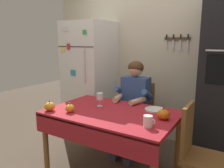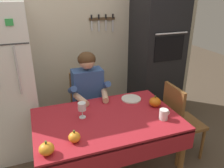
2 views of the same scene
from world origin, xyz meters
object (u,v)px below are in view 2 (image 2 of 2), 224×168
Objects in this scene: refrigerator at (4,84)px; pumpkin_small at (74,137)px; wine_glass at (82,107)px; pumpkin_medium at (155,102)px; chair_behind_person at (86,104)px; chair_right_side at (179,119)px; serving_tray at (131,99)px; coffee_mug at (164,114)px; dining_table at (108,126)px; seated_person at (89,94)px; pumpkin_large at (47,149)px; wall_oven at (156,54)px.

refrigerator is 1.27m from pumpkin_small.
wine_glass is 1.26× the size of pumpkin_medium.
chair_behind_person is 1.00× the size of chair_right_side.
coffee_mug is at bearing -76.37° from serving_tray.
serving_tray is at bearing 37.90° from dining_table.
seated_person is 7.79× the size of wine_glass.
coffee_mug is at bearing -61.52° from chair_behind_person.
pumpkin_large is 1.08× the size of pumpkin_small.
seated_person is at bearing 57.95° from pumpkin_large.
seated_person is (-0.02, 0.60, 0.08)m from dining_table.
chair_behind_person is at bearing 141.89° from chair_right_side.
refrigerator reaches higher than wine_glass.
pumpkin_small is 0.94m from serving_tray.
wall_oven reaches higher than chair_behind_person.
chair_right_side is 1.34m from pumpkin_small.
coffee_mug reaches higher than serving_tray.
refrigerator is 14.22× the size of pumpkin_medium.
chair_behind_person is 8.33× the size of coffee_mug.
wall_oven is 17.65× the size of pumpkin_large.
chair_right_side is (0.92, -0.53, -0.23)m from seated_person.
seated_person is 0.54m from wine_glass.
chair_right_side is 1.57m from pumpkin_large.
dining_table is at bearing -42.91° from refrigerator.
wall_oven reaches higher than chair_right_side.
dining_table is (0.95, -0.88, -0.24)m from refrigerator.
pumpkin_medium is at bearing 18.59° from pumpkin_large.
pumpkin_large reaches higher than coffee_mug.
seated_person reaches higher than serving_tray.
wine_glass reaches higher than dining_table.
seated_person is at bearing 67.54° from pumpkin_small.
seated_person is at bearing 137.83° from pumpkin_medium.
pumpkin_medium is (0.56, 0.07, 0.13)m from dining_table.
chair_behind_person is (-0.02, 0.79, -0.14)m from dining_table.
seated_person is 0.95m from coffee_mug.
refrigerator is 1.94× the size of chair_behind_person.
wine_glass is 0.79m from pumpkin_medium.
pumpkin_medium is 0.57× the size of serving_tray.
serving_tray is at bearing 155.29° from chair_right_side.
coffee_mug is (-0.39, -0.25, 0.28)m from chair_right_side.
wine_glass is 0.65m from serving_tray.
pumpkin_large is at bearing -147.86° from serving_tray.
dining_table is 0.91m from chair_right_side.
pumpkin_small is (-1.42, -1.16, -0.27)m from wall_oven.
chair_behind_person is at bearing 71.34° from pumpkin_small.
pumpkin_small is at bearing -161.46° from pumpkin_medium.
chair_right_side is 8.33× the size of coffee_mug.
chair_behind_person is 1.12m from pumpkin_small.
dining_table is 6.30× the size of serving_tray.
pumpkin_small is at bearing -112.87° from wine_glass.
pumpkin_large is at bearing -73.69° from refrigerator.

